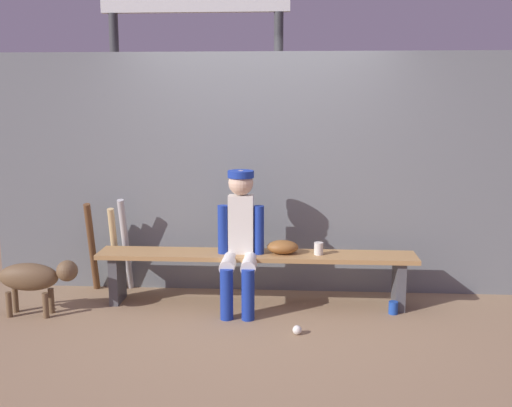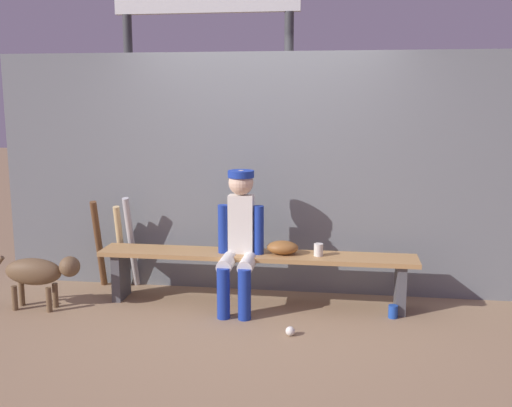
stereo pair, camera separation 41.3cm
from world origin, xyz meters
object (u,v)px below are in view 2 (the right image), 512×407
at_px(baseball, 290,331).
at_px(scoreboard, 213,26).
at_px(dugout_bench, 256,264).
at_px(player_seated, 239,235).
at_px(cup_on_ground, 393,312).
at_px(dog, 40,272).
at_px(bat_wood_dark, 99,244).
at_px(baseball_glove, 283,248).
at_px(cup_on_bench, 318,250).
at_px(bat_wood_natural, 121,247).
at_px(bat_aluminum_silver, 131,242).

relative_size(baseball, scoreboard, 0.02).
height_order(dugout_bench, player_seated, player_seated).
distance_m(dugout_bench, scoreboard, 2.70).
bearing_deg(cup_on_ground, dugout_bench, 172.16).
height_order(dugout_bench, dog, dog).
bearing_deg(scoreboard, bat_wood_dark, -128.52).
relative_size(baseball_glove, bat_wood_dark, 0.31).
bearing_deg(cup_on_bench, bat_wood_natural, 171.35).
relative_size(dugout_bench, cup_on_bench, 25.78).
bearing_deg(bat_aluminum_silver, baseball, -30.59).
xyz_separation_m(bat_wood_natural, bat_wood_dark, (-0.21, -0.03, 0.03)).
xyz_separation_m(baseball_glove, cup_on_ground, (0.96, -0.17, -0.48)).
distance_m(bat_wood_natural, scoreboard, 2.54).
height_order(bat_aluminum_silver, bat_wood_dark, bat_aluminum_silver).
bearing_deg(scoreboard, player_seated, -70.30).
distance_m(player_seated, baseball, 0.98).
height_order(bat_wood_dark, dog, bat_wood_dark).
distance_m(bat_wood_dark, scoreboard, 2.60).
distance_m(bat_wood_dark, cup_on_bench, 2.15).
distance_m(player_seated, cup_on_bench, 0.71).
distance_m(dugout_bench, cup_on_bench, 0.58).
height_order(bat_wood_natural, dog, bat_wood_natural).
distance_m(bat_wood_dark, baseball, 2.19).
relative_size(baseball, cup_on_ground, 0.67).
relative_size(dugout_bench, cup_on_ground, 25.78).
bearing_deg(dugout_bench, baseball_glove, 0.00).
bearing_deg(baseball, dog, 172.73).
xyz_separation_m(dugout_bench, bat_aluminum_silver, (-1.26, 0.29, 0.08)).
bearing_deg(cup_on_bench, cup_on_ground, -13.21).
height_order(bat_wood_dark, baseball, bat_wood_dark).
bearing_deg(player_seated, cup_on_bench, 8.07).
distance_m(dugout_bench, cup_on_ground, 1.25).
bearing_deg(bat_aluminum_silver, cup_on_bench, -9.52).
height_order(dugout_bench, scoreboard, scoreboard).
xyz_separation_m(player_seated, bat_wood_natural, (-1.24, 0.39, -0.25)).
bearing_deg(cup_on_ground, baseball_glove, 170.25).
height_order(bat_aluminum_silver, cup_on_ground, bat_aluminum_silver).
bearing_deg(cup_on_bench, bat_aluminum_silver, 170.48).
distance_m(bat_wood_natural, cup_on_bench, 1.95).
distance_m(player_seated, bat_wood_natural, 1.32).
relative_size(player_seated, bat_wood_dark, 1.36).
bearing_deg(baseball, bat_wood_dark, 154.62).
xyz_separation_m(cup_on_bench, dog, (-2.42, -0.38, -0.20)).
xyz_separation_m(bat_wood_natural, cup_on_bench, (1.92, -0.29, 0.12)).
bearing_deg(dog, bat_aluminum_silver, 48.73).
bearing_deg(bat_aluminum_silver, player_seated, -19.59).
bearing_deg(scoreboard, dugout_bench, -64.25).
relative_size(bat_aluminum_silver, bat_wood_dark, 1.04).
bearing_deg(baseball_glove, bat_wood_natural, 170.15).
bearing_deg(dugout_bench, cup_on_bench, -1.42).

